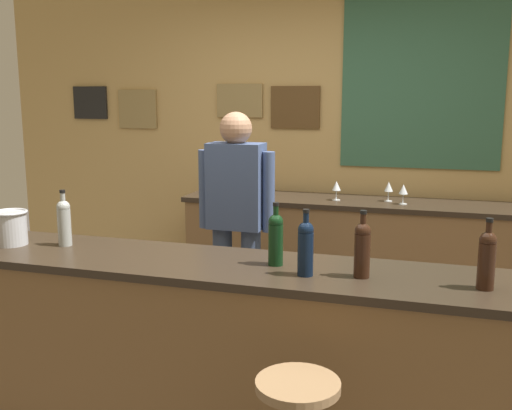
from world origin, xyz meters
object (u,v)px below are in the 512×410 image
(wine_bottle_a, at_px, (64,221))
(wine_bottle_e, at_px, (487,258))
(bartender, at_px, (236,217))
(ice_bucket, at_px, (11,227))
(wine_glass_b, at_px, (389,187))
(coffee_mug, at_px, (209,188))
(wine_bottle_b, at_px, (276,237))
(wine_glass_c, at_px, (403,190))
(wine_glass_a, at_px, (336,186))
(wine_bottle_c, at_px, (306,246))
(wine_bottle_d, at_px, (362,248))

(wine_bottle_a, distance_m, wine_bottle_e, 2.13)
(bartender, xyz_separation_m, ice_bucket, (-0.95, -1.00, 0.08))
(wine_bottle_a, height_order, wine_glass_b, wine_bottle_a)
(bartender, bearing_deg, coffee_mug, 120.63)
(wine_bottle_e, height_order, coffee_mug, wine_bottle_e)
(bartender, bearing_deg, ice_bucket, -133.61)
(wine_bottle_b, xyz_separation_m, wine_glass_c, (0.48, 1.94, -0.05))
(wine_glass_c, bearing_deg, wine_glass_a, 177.27)
(bartender, relative_size, wine_glass_b, 10.45)
(wine_bottle_a, height_order, coffee_mug, wine_bottle_a)
(wine_bottle_a, distance_m, wine_glass_a, 2.26)
(coffee_mug, bearing_deg, wine_bottle_b, -60.19)
(bartender, relative_size, wine_bottle_a, 5.29)
(wine_bottle_b, height_order, ice_bucket, wine_bottle_b)
(bartender, xyz_separation_m, wine_glass_c, (1.01, 0.99, 0.07))
(wine_glass_c, bearing_deg, wine_glass_b, 141.15)
(bartender, relative_size, coffee_mug, 12.96)
(wine_bottle_c, bearing_deg, ice_bucket, 177.31)
(ice_bucket, bearing_deg, wine_bottle_a, 13.50)
(wine_bottle_a, xyz_separation_m, coffee_mug, (0.07, 1.92, -0.11))
(wine_bottle_b, relative_size, wine_glass_b, 1.97)
(wine_glass_b, xyz_separation_m, wine_glass_c, (0.12, -0.10, 0.00))
(wine_bottle_b, distance_m, wine_bottle_c, 0.21)
(bartender, relative_size, wine_bottle_d, 5.29)
(wine_bottle_c, xyz_separation_m, wine_bottle_d, (0.25, 0.05, 0.00))
(wine_glass_b, bearing_deg, bartender, -129.50)
(wine_bottle_a, distance_m, wine_glass_c, 2.54)
(wine_bottle_a, xyz_separation_m, wine_glass_a, (1.15, 1.94, -0.05))
(wine_bottle_a, xyz_separation_m, wine_bottle_b, (1.19, -0.02, 0.00))
(coffee_mug, bearing_deg, wine_glass_a, 0.94)
(wine_bottle_b, relative_size, wine_bottle_e, 1.00)
(wine_bottle_c, bearing_deg, bartender, 123.04)
(wine_bottle_b, xyz_separation_m, wine_glass_b, (0.36, 2.04, -0.05))
(wine_glass_b, bearing_deg, wine_bottle_a, -127.67)
(wine_bottle_a, xyz_separation_m, wine_bottle_c, (1.36, -0.15, 0.00))
(ice_bucket, bearing_deg, coffee_mug, 79.60)
(wine_glass_b, bearing_deg, wine_bottle_b, -100.08)
(bartender, distance_m, wine_glass_c, 1.41)
(wine_bottle_e, bearing_deg, wine_glass_c, 102.73)
(bartender, distance_m, wine_glass_a, 1.13)
(wine_bottle_e, relative_size, wine_glass_a, 1.97)
(bartender, height_order, ice_bucket, bartender)
(wine_bottle_c, distance_m, wine_glass_a, 2.10)
(wine_bottle_d, distance_m, wine_glass_b, 2.11)
(bartender, xyz_separation_m, wine_glass_a, (0.49, 1.01, 0.07))
(wine_bottle_c, relative_size, wine_bottle_e, 1.00)
(bartender, xyz_separation_m, wine_bottle_c, (0.70, -1.08, 0.12))
(wine_bottle_c, bearing_deg, wine_bottle_a, 173.81)
(bartender, height_order, wine_glass_a, bartender)
(wine_bottle_e, bearing_deg, wine_bottle_a, 176.94)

